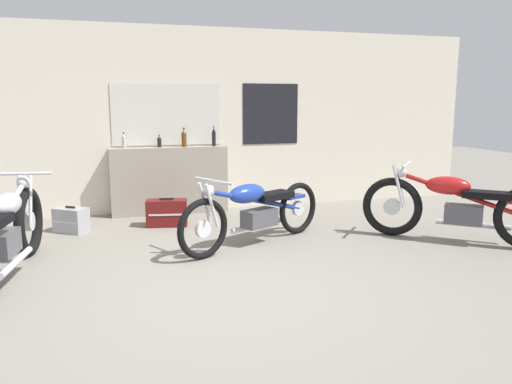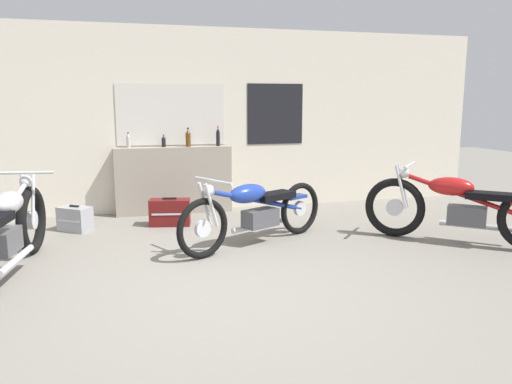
% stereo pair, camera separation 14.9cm
% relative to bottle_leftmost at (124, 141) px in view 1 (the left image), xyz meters
% --- Properties ---
extents(ground_plane, '(24.00, 24.00, 0.00)m').
position_rel_bottle_leftmost_xyz_m(ground_plane, '(0.78, -3.39, -1.11)').
color(ground_plane, gray).
extents(wall_back, '(10.00, 0.07, 2.80)m').
position_rel_bottle_leftmost_xyz_m(wall_back, '(0.79, 0.18, 0.29)').
color(wall_back, beige).
rests_on(wall_back, ground_plane).
extents(sill_counter, '(1.74, 0.28, 1.01)m').
position_rel_bottle_leftmost_xyz_m(sill_counter, '(0.65, -0.00, -0.61)').
color(sill_counter, gray).
rests_on(sill_counter, ground_plane).
extents(bottle_leftmost, '(0.06, 0.06, 0.23)m').
position_rel_bottle_leftmost_xyz_m(bottle_leftmost, '(0.00, 0.00, 0.00)').
color(bottle_leftmost, '#B7B2A8').
rests_on(bottle_leftmost, sill_counter).
extents(bottle_left_center, '(0.06, 0.06, 0.18)m').
position_rel_bottle_leftmost_xyz_m(bottle_left_center, '(0.51, 0.02, -0.02)').
color(bottle_left_center, black).
rests_on(bottle_left_center, sill_counter).
extents(bottle_center, '(0.08, 0.08, 0.29)m').
position_rel_bottle_leftmost_xyz_m(bottle_center, '(0.88, -0.03, 0.03)').
color(bottle_center, '#5B3814').
rests_on(bottle_center, sill_counter).
extents(bottle_right_center, '(0.06, 0.06, 0.30)m').
position_rel_bottle_leftmost_xyz_m(bottle_right_center, '(1.34, -0.01, 0.03)').
color(bottle_right_center, black).
rests_on(bottle_right_center, sill_counter).
extents(motorcycle_silver, '(0.64, 2.22, 0.95)m').
position_rel_bottle_leftmost_xyz_m(motorcycle_silver, '(-1.21, -2.44, -0.67)').
color(motorcycle_silver, black).
rests_on(motorcycle_silver, ground_plane).
extents(motorcycle_red, '(1.78, 1.57, 0.94)m').
position_rel_bottle_leftmost_xyz_m(motorcycle_red, '(3.77, -2.61, -0.67)').
color(motorcycle_red, black).
rests_on(motorcycle_red, ground_plane).
extents(motorcycle_blue, '(1.99, 1.12, 0.85)m').
position_rel_bottle_leftmost_xyz_m(motorcycle_blue, '(1.40, -2.03, -0.69)').
color(motorcycle_blue, black).
rests_on(motorcycle_blue, ground_plane).
extents(hard_case_darkred, '(0.59, 0.35, 0.39)m').
position_rel_bottle_leftmost_xyz_m(hard_case_darkred, '(0.50, -0.80, -0.93)').
color(hard_case_darkred, maroon).
rests_on(hard_case_darkred, ground_plane).
extents(hard_case_silver, '(0.48, 0.44, 0.35)m').
position_rel_bottle_leftmost_xyz_m(hard_case_silver, '(-0.73, -0.79, -0.95)').
color(hard_case_silver, '#9E9EA3').
rests_on(hard_case_silver, ground_plane).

